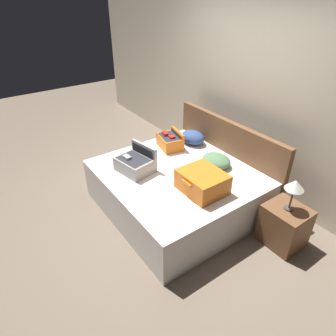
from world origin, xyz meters
name	(u,v)px	position (x,y,z in m)	size (l,w,h in m)	color
ground_plane	(150,217)	(0.00, 0.00, 0.00)	(12.00, 12.00, 0.00)	#6B5B4C
back_wall	(254,93)	(0.00, 1.65, 1.30)	(8.00, 0.10, 2.60)	beige
bed	(176,189)	(0.00, 0.40, 0.27)	(1.86, 1.68, 0.54)	silver
headboard	(227,155)	(0.00, 1.28, 0.49)	(1.89, 0.08, 0.98)	brown
hard_case_large	(202,182)	(0.48, 0.40, 0.66)	(0.49, 0.45, 0.23)	#D16619
hard_case_medium	(135,163)	(-0.32, 0.01, 0.64)	(0.48, 0.42, 0.31)	gray
hard_case_small	(170,141)	(-0.57, 0.71, 0.64)	(0.42, 0.35, 0.24)	#D16619
pillow_near_headboard	(193,137)	(-0.48, 1.05, 0.63)	(0.37, 0.28, 0.19)	navy
pillow_center_head	(216,160)	(0.17, 0.91, 0.61)	(0.39, 0.32, 0.14)	#4C724C
nightstand	(284,226)	(1.21, 0.99, 0.24)	(0.44, 0.40, 0.48)	brown
table_lamp	(295,186)	(1.21, 0.99, 0.77)	(0.20, 0.20, 0.36)	#3F3833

